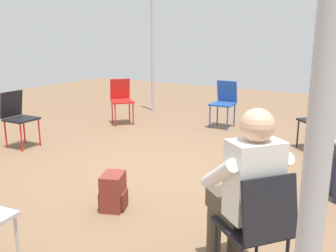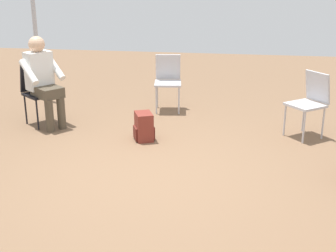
{
  "view_description": "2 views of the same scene",
  "coord_description": "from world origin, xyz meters",
  "px_view_note": "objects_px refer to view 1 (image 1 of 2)",
  "views": [
    {
      "loc": [
        3.7,
        2.51,
        1.68
      ],
      "look_at": [
        0.11,
        0.29,
        0.64
      ],
      "focal_mm": 40.0,
      "sensor_mm": 36.0,
      "label": 1
    },
    {
      "loc": [
        -4.47,
        -0.9,
        2.12
      ],
      "look_at": [
        0.06,
        -0.21,
        0.56
      ],
      "focal_mm": 50.0,
      "sensor_mm": 36.0,
      "label": 2
    }
  ],
  "objects_px": {
    "chair_west": "(224,100)",
    "chair_southwest": "(121,98)",
    "person_in_white": "(246,185)",
    "backpack_near_laptop_user": "(113,193)",
    "chair_northwest": "(321,117)",
    "chair_northeast": "(258,224)",
    "chair_south": "(18,115)"
  },
  "relations": [
    {
      "from": "chair_northeast",
      "to": "person_in_white",
      "type": "distance_m",
      "value": 0.26
    },
    {
      "from": "chair_northwest",
      "to": "chair_south",
      "type": "relative_size",
      "value": 1.0
    },
    {
      "from": "chair_northwest",
      "to": "chair_south",
      "type": "bearing_deg",
      "value": 73.41
    },
    {
      "from": "chair_northwest",
      "to": "person_in_white",
      "type": "bearing_deg",
      "value": 135.59
    },
    {
      "from": "chair_northeast",
      "to": "chair_south",
      "type": "relative_size",
      "value": 1.0
    },
    {
      "from": "chair_west",
      "to": "person_in_white",
      "type": "height_order",
      "value": "person_in_white"
    },
    {
      "from": "chair_southwest",
      "to": "person_in_white",
      "type": "bearing_deg",
      "value": 88.94
    },
    {
      "from": "chair_west",
      "to": "chair_south",
      "type": "xyz_separation_m",
      "value": [
        2.82,
        -2.15,
        0.0
      ]
    },
    {
      "from": "chair_northeast",
      "to": "chair_southwest",
      "type": "distance_m",
      "value": 5.12
    },
    {
      "from": "chair_northwest",
      "to": "backpack_near_laptop_user",
      "type": "relative_size",
      "value": 2.36
    },
    {
      "from": "chair_south",
      "to": "person_in_white",
      "type": "bearing_deg",
      "value": 70.33
    },
    {
      "from": "chair_west",
      "to": "chair_southwest",
      "type": "height_order",
      "value": "same"
    },
    {
      "from": "chair_northeast",
      "to": "backpack_near_laptop_user",
      "type": "relative_size",
      "value": 2.36
    },
    {
      "from": "chair_southwest",
      "to": "person_in_white",
      "type": "xyz_separation_m",
      "value": [
        3.29,
        3.7,
        0.2
      ]
    },
    {
      "from": "person_in_white",
      "to": "chair_south",
      "type": "bearing_deg",
      "value": 111.39
    },
    {
      "from": "chair_south",
      "to": "person_in_white",
      "type": "height_order",
      "value": "person_in_white"
    },
    {
      "from": "chair_west",
      "to": "chair_northeast",
      "type": "distance_m",
      "value": 4.63
    },
    {
      "from": "chair_northwest",
      "to": "chair_northeast",
      "type": "distance_m",
      "value": 3.61
    },
    {
      "from": "chair_west",
      "to": "backpack_near_laptop_user",
      "type": "height_order",
      "value": "chair_west"
    },
    {
      "from": "chair_southwest",
      "to": "backpack_near_laptop_user",
      "type": "height_order",
      "value": "chair_southwest"
    },
    {
      "from": "chair_south",
      "to": "person_in_white",
      "type": "relative_size",
      "value": 0.69
    },
    {
      "from": "person_in_white",
      "to": "chair_northeast",
      "type": "bearing_deg",
      "value": -90.0
    },
    {
      "from": "chair_west",
      "to": "chair_northeast",
      "type": "bearing_deg",
      "value": 115.3
    },
    {
      "from": "person_in_white",
      "to": "backpack_near_laptop_user",
      "type": "xyz_separation_m",
      "value": [
        -0.35,
        -1.47,
        -0.54
      ]
    },
    {
      "from": "chair_northeast",
      "to": "chair_south",
      "type": "distance_m",
      "value": 4.4
    },
    {
      "from": "chair_northeast",
      "to": "backpack_near_laptop_user",
      "type": "bearing_deg",
      "value": 112.44
    },
    {
      "from": "chair_northeast",
      "to": "chair_northwest",
      "type": "bearing_deg",
      "value": 42.48
    },
    {
      "from": "chair_northwest",
      "to": "chair_west",
      "type": "relative_size",
      "value": 1.0
    },
    {
      "from": "person_in_white",
      "to": "backpack_near_laptop_user",
      "type": "relative_size",
      "value": 3.44
    },
    {
      "from": "backpack_near_laptop_user",
      "to": "person_in_white",
      "type": "bearing_deg",
      "value": 76.49
    },
    {
      "from": "chair_south",
      "to": "backpack_near_laptop_user",
      "type": "height_order",
      "value": "chair_south"
    },
    {
      "from": "chair_southwest",
      "to": "chair_northwest",
      "type": "bearing_deg",
      "value": 133.9
    }
  ]
}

